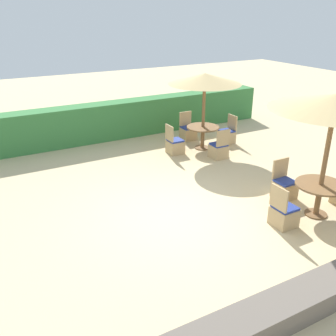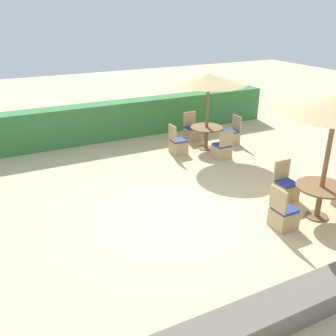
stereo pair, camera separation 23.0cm
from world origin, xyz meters
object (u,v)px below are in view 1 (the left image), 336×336
at_px(patio_chair_back_right_north, 188,132).
at_px(parasol_front_right, 336,102).
at_px(patio_chair_back_right_east, 227,135).
at_px(patio_chair_front_right_west, 284,214).
at_px(parasol_back_right, 205,79).
at_px(patio_chair_back_right_west, 175,145).
at_px(patio_chair_front_right_north, 284,187).
at_px(patio_chair_back_right_south, 219,150).
at_px(round_table_back_right, 203,131).
at_px(round_table_front_right, 320,191).

bearing_deg(patio_chair_back_right_north, parasol_front_right, 88.20).
relative_size(patio_chair_back_right_east, patio_chair_front_right_west, 1.00).
bearing_deg(patio_chair_front_right_west, parasol_back_right, 166.88).
relative_size(patio_chair_back_right_east, patio_chair_back_right_west, 1.00).
bearing_deg(patio_chair_front_right_north, patio_chair_back_right_west, -77.65).
height_order(patio_chair_back_right_north, patio_chair_back_right_west, same).
bearing_deg(parasol_front_right, patio_chair_back_right_east, 76.70).
bearing_deg(patio_chair_back_right_south, parasol_front_right, -91.34).
bearing_deg(round_table_back_right, parasol_front_right, -91.53).
relative_size(round_table_back_right, patio_chair_front_right_north, 1.11).
bearing_deg(parasol_front_right, patio_chair_back_right_north, 88.20).
xyz_separation_m(patio_chair_back_right_north, patio_chair_back_right_east, (0.95, -0.94, 0.00)).
height_order(round_table_back_right, patio_chair_back_right_west, patio_chair_back_right_west).
bearing_deg(parasol_front_right, round_table_front_right, 90.00).
distance_m(patio_chair_back_right_east, patio_chair_back_right_south, 1.44).
xyz_separation_m(patio_chair_back_right_east, patio_chair_back_right_south, (-1.04, -1.00, 0.00)).
xyz_separation_m(patio_chair_back_right_west, patio_chair_front_right_north, (0.84, -3.82, 0.00)).
bearing_deg(round_table_back_right, patio_chair_front_right_west, -103.12).
distance_m(patio_chair_back_right_west, parasol_front_right, 5.34).
bearing_deg(patio_chair_back_right_west, patio_chair_front_right_west, -1.08).
bearing_deg(patio_chair_back_right_east, patio_chair_back_right_south, 133.65).
xyz_separation_m(parasol_back_right, patio_chair_back_right_north, (0.05, 0.99, -1.95)).
bearing_deg(round_table_back_right, patio_chair_back_right_east, 2.61).
relative_size(patio_chair_back_right_north, patio_chair_back_right_east, 1.00).
bearing_deg(round_table_front_right, parasol_back_right, 88.47).
distance_m(round_table_back_right, patio_chair_back_right_west, 1.06).
bearing_deg(round_table_front_right, patio_chair_front_right_north, 92.95).
distance_m(parasol_back_right, patio_chair_back_right_north, 2.19).
height_order(round_table_front_right, patio_chair_front_right_west, patio_chair_front_right_west).
relative_size(patio_chair_back_right_north, parasol_front_right, 0.35).
height_order(patio_chair_back_right_east, patio_chair_back_right_south, same).
relative_size(parasol_back_right, patio_chair_front_right_west, 2.57).
xyz_separation_m(patio_chair_back_right_north, patio_chair_back_right_south, (-0.09, -1.94, 0.00)).
bearing_deg(round_table_back_right, patio_chair_back_right_south, -92.33).
bearing_deg(patio_chair_back_right_east, round_table_back_right, 92.61).
xyz_separation_m(parasol_front_right, patio_chair_front_right_west, (-0.98, 0.02, -2.24)).
bearing_deg(parasol_back_right, patio_chair_back_right_east, 2.61).
bearing_deg(patio_chair_back_right_east, patio_chair_back_right_west, 90.69).
bearing_deg(parasol_front_right, patio_chair_front_right_north, 92.95).
distance_m(round_table_back_right, patio_chair_back_right_east, 1.05).
bearing_deg(patio_chair_front_right_north, patio_chair_front_right_west, 45.23).
height_order(patio_chair_front_right_west, patio_chair_front_right_north, same).
bearing_deg(patio_chair_front_right_west, round_table_front_right, 88.99).
relative_size(patio_chair_back_right_north, patio_chair_back_right_west, 1.00).
bearing_deg(parasol_front_right, patio_chair_back_right_south, 88.66).
bearing_deg(parasol_front_right, round_table_back_right, 88.47).
relative_size(patio_chair_back_right_west, parasol_front_right, 0.35).
xyz_separation_m(patio_chair_back_right_north, parasol_front_right, (-0.18, -5.74, 2.24)).
xyz_separation_m(patio_chair_back_right_south, patio_chair_front_right_west, (-1.06, -3.78, 0.00)).
height_order(round_table_back_right, round_table_front_right, round_table_front_right).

